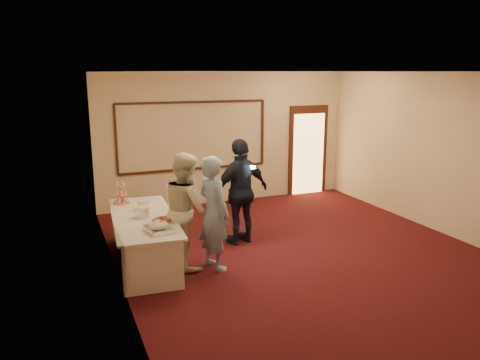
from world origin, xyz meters
The scene contains 14 objects.
floor centered at (0.00, 0.00, 0.00)m, with size 7.00×7.00×0.00m, color black.
room_walls centered at (0.00, 0.00, 2.03)m, with size 6.04×7.04×3.02m.
wall_molding centered at (-0.80, 3.47, 1.60)m, with size 3.45×0.04×1.55m.
doorway centered at (2.15, 3.45, 1.08)m, with size 1.05×0.07×2.20m.
buffet_table centered at (-2.53, 0.54, 0.39)m, with size 1.13×2.50×0.77m.
pavlova_tray centered at (-2.46, -0.25, 0.84)m, with size 0.39×0.49×0.17m.
cupcake_stand centered at (-2.73, 1.44, 0.92)m, with size 0.28×0.28×0.42m.
plate_stack_a centered at (-2.53, 0.49, 0.86)m, with size 0.21×0.21×0.17m.
plate_stack_b centered at (-2.44, 0.90, 0.86)m, with size 0.20×0.20×0.17m.
tart centered at (-2.29, 0.15, 0.80)m, with size 0.29×0.29×0.06m.
man centered at (-1.56, -0.08, 0.89)m, with size 0.65×0.43×1.79m, color #84A4CD.
woman centered at (-1.91, 0.21, 0.90)m, with size 0.88×0.68×1.80m, color silver.
guest centered at (-0.74, 0.80, 0.94)m, with size 1.10×0.46×1.88m, color black.
camera_flash centered at (-0.61, 0.60, 1.41)m, with size 0.07×0.04×0.05m, color white.
Camera 1 is at (-3.78, -6.57, 2.99)m, focal length 35.00 mm.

